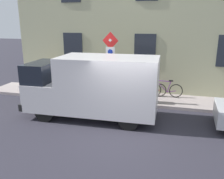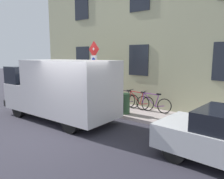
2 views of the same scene
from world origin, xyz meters
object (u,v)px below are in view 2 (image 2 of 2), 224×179
object	(u,v)px
sign_post_stacked	(94,67)
bicycle_black	(125,99)
pedestrian	(64,82)
bicycle_red	(138,101)
bicycle_purple	(153,104)
litter_bin	(125,103)
delivery_van	(60,88)

from	to	relation	value
sign_post_stacked	bicycle_black	xyz separation A→B (m)	(1.23, -0.91, -1.62)
pedestrian	bicycle_red	bearing A→B (deg)	112.23
bicycle_purple	pedestrian	world-z (taller)	pedestrian
sign_post_stacked	bicycle_red	size ratio (longest dim) A/B	1.80
bicycle_purple	litter_bin	distance (m)	1.35
delivery_van	bicycle_purple	world-z (taller)	delivery_van
delivery_van	sign_post_stacked	bearing A→B (deg)	-96.57
sign_post_stacked	bicycle_red	xyz separation A→B (m)	(1.23, -1.70, -1.62)
delivery_van	bicycle_purple	bearing A→B (deg)	-132.15
bicycle_red	delivery_van	bearing A→B (deg)	62.33
bicycle_black	pedestrian	xyz separation A→B (m)	(-0.33, 4.29, 0.56)
delivery_van	pedestrian	bearing A→B (deg)	-42.77
delivery_van	bicycle_red	size ratio (longest dim) A/B	3.14
sign_post_stacked	pedestrian	xyz separation A→B (m)	(0.90, 3.39, -1.06)
pedestrian	sign_post_stacked	bearing A→B (deg)	93.64
sign_post_stacked	bicycle_purple	bearing A→B (deg)	-63.80
delivery_van	bicycle_black	distance (m)	3.41
litter_bin	bicycle_black	bearing A→B (deg)	35.82
delivery_van	bicycle_black	world-z (taller)	delivery_van
pedestrian	litter_bin	world-z (taller)	pedestrian
bicycle_red	bicycle_black	distance (m)	0.80
bicycle_purple	bicycle_black	bearing A→B (deg)	-5.25
pedestrian	litter_bin	size ratio (longest dim) A/B	1.91
delivery_van	litter_bin	world-z (taller)	delivery_van
delivery_van	litter_bin	bearing A→B (deg)	-133.88
delivery_van	bicycle_red	distance (m)	3.73
litter_bin	bicycle_red	bearing A→B (deg)	-0.71
bicycle_purple	delivery_van	bearing A→B (deg)	44.47
sign_post_stacked	pedestrian	bearing A→B (deg)	75.10
bicycle_black	litter_bin	world-z (taller)	litter_bin
delivery_van	bicycle_red	bearing A→B (deg)	-122.54
bicycle_purple	bicycle_black	size ratio (longest dim) A/B	1.00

